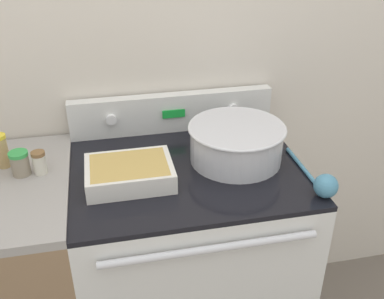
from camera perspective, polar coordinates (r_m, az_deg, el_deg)
name	(u,v)px	position (r m, az deg, el deg)	size (l,w,h in m)	color
kitchen_wall	(168,50)	(1.78, -3.02, 12.51)	(8.00, 0.05, 2.50)	beige
stove_range	(188,266)	(1.87, -0.51, -14.56)	(0.81, 0.68, 0.94)	silver
control_panel	(172,112)	(1.80, -2.51, 4.74)	(0.81, 0.07, 0.15)	silver
side_counter	(14,291)	(1.89, -21.67, -16.39)	(0.52, 0.65, 0.95)	#896B4C
mixing_bowl	(236,141)	(1.60, 5.65, 1.09)	(0.35, 0.35, 0.13)	silver
casserole_dish	(129,172)	(1.50, -7.95, -2.85)	(0.29, 0.21, 0.07)	silver
ladle	(323,184)	(1.49, 16.33, -4.22)	(0.08, 0.34, 0.08)	teal
spice_jar_brown_cap	(39,162)	(1.59, -18.80, -1.57)	(0.05, 0.05, 0.08)	beige
spice_jar_green_cap	(20,163)	(1.60, -21.01, -1.64)	(0.06, 0.06, 0.08)	gray
spice_jar_yellow_cap	(2,151)	(1.66, -23.02, -0.14)	(0.05, 0.05, 0.12)	tan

